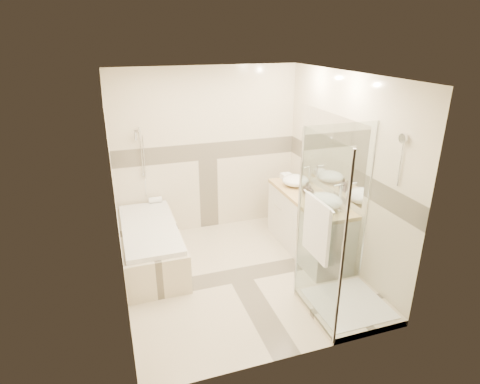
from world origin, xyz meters
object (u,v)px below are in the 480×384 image
object	(u,v)px
vessel_sink_near	(295,180)
vessel_sink_far	(324,201)
vanity	(308,223)
amenity_bottle_a	(310,191)
shower_enclosure	(339,269)
amenity_bottle_b	(307,188)
bathtub	(151,243)

from	to	relation	value
vessel_sink_near	vessel_sink_far	distance (m)	0.83
vanity	amenity_bottle_a	size ratio (longest dim) A/B	10.01
vessel_sink_far	amenity_bottle_a	size ratio (longest dim) A/B	2.74
shower_enclosure	amenity_bottle_b	bearing A→B (deg)	78.38
bathtub	shower_enclosure	distance (m)	2.47
bathtub	amenity_bottle_b	bearing A→B (deg)	-7.86
bathtub	vessel_sink_far	world-z (taller)	vessel_sink_far
bathtub	vessel_sink_far	distance (m)	2.35
shower_enclosure	amenity_bottle_a	size ratio (longest dim) A/B	12.60
vanity	shower_enclosure	bearing A→B (deg)	-102.97
vessel_sink_far	amenity_bottle_b	size ratio (longest dim) A/B	2.61
vessel_sink_far	amenity_bottle_a	world-z (taller)	vessel_sink_far
bathtub	shower_enclosure	size ratio (longest dim) A/B	0.83
amenity_bottle_a	amenity_bottle_b	size ratio (longest dim) A/B	0.95
vessel_sink_near	vanity	bearing A→B (deg)	-87.26
vessel_sink_near	amenity_bottle_b	world-z (taller)	amenity_bottle_b
vessel_sink_near	amenity_bottle_a	world-z (taller)	amenity_bottle_a
vessel_sink_near	amenity_bottle_a	bearing A→B (deg)	-90.00
bathtub	vanity	size ratio (longest dim) A/B	1.05
bathtub	shower_enclosure	bearing A→B (deg)	-41.10
bathtub	amenity_bottle_b	size ratio (longest dim) A/B	9.99
bathtub	vanity	distance (m)	2.18
vanity	amenity_bottle_b	world-z (taller)	amenity_bottle_b
vessel_sink_near	amenity_bottle_b	xyz separation A→B (m)	(0.00, -0.36, 0.01)
vanity	shower_enclosure	xyz separation A→B (m)	(-0.29, -1.27, 0.08)
bathtub	vessel_sink_far	xyz separation A→B (m)	(2.13, -0.77, 0.63)
vessel_sink_near	amenity_bottle_a	xyz separation A→B (m)	(0.00, -0.45, 0.00)
amenity_bottle_a	vessel_sink_near	bearing A→B (deg)	90.00
amenity_bottle_b	vessel_sink_near	bearing A→B (deg)	90.00
vessel_sink_far	amenity_bottle_a	xyz separation A→B (m)	(0.00, 0.39, -0.01)
shower_enclosure	vessel_sink_near	distance (m)	1.76
shower_enclosure	vessel_sink_far	size ratio (longest dim) A/B	4.60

